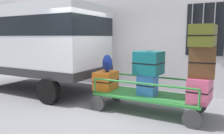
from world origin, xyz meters
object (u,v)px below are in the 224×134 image
object	(u,v)px
suitcase_midleft_bottom	(147,85)
suitcase_center_top	(203,35)
suitcase_center_bottom	(200,90)
van	(36,40)
suitcase_midleft_middle	(149,63)
luggage_cart	(147,97)
backpack	(107,63)
suitcase_left_bottom	(106,80)
suitcase_center_middle	(202,62)

from	to	relation	value
suitcase_midleft_bottom	suitcase_center_top	xyz separation A→B (m)	(1.16, 0.01, 1.15)
suitcase_midleft_bottom	suitcase_center_bottom	xyz separation A→B (m)	(1.16, 0.00, 0.02)
van	suitcase_center_bottom	distance (m)	5.31
suitcase_midleft_middle	suitcase_center_top	xyz separation A→B (m)	(1.16, -0.06, 0.63)
suitcase_midleft_bottom	suitcase_midleft_middle	xyz separation A→B (m)	(0.00, 0.06, 0.52)
luggage_cart	suitcase_center_bottom	bearing A→B (deg)	-0.95
suitcase_center_bottom	backpack	distance (m)	2.31
suitcase_center_bottom	suitcase_midleft_middle	bearing A→B (deg)	177.14
suitcase_center_bottom	suitcase_center_top	size ratio (longest dim) A/B	0.96
suitcase_midleft_bottom	suitcase_midleft_middle	world-z (taller)	suitcase_midleft_middle
suitcase_midleft_middle	suitcase_center_bottom	xyz separation A→B (m)	(1.16, -0.06, -0.50)
suitcase_left_bottom	suitcase_midleft_middle	bearing A→B (deg)	0.56
luggage_cart	suitcase_left_bottom	bearing A→B (deg)	178.65
luggage_cart	suitcase_center_bottom	distance (m)	1.21
suitcase_midleft_bottom	suitcase_midleft_middle	size ratio (longest dim) A/B	0.76
luggage_cart	suitcase_midleft_bottom	world-z (taller)	suitcase_midleft_bottom
suitcase_left_bottom	suitcase_center_top	size ratio (longest dim) A/B	0.89
suitcase_midleft_middle	backpack	distance (m)	1.12
luggage_cart	suitcase_midleft_middle	xyz separation A→B (m)	(0.00, 0.04, 0.83)
suitcase_center_middle	suitcase_center_bottom	bearing A→B (deg)	-90.00
suitcase_center_bottom	van	bearing A→B (deg)	175.65
van	suitcase_left_bottom	bearing A→B (deg)	-6.91
suitcase_midleft_bottom	backpack	distance (m)	1.20
suitcase_center_bottom	suitcase_center_top	xyz separation A→B (m)	(0.00, 0.00, 1.13)
luggage_cart	suitcase_left_bottom	size ratio (longest dim) A/B	3.78
suitcase_center_middle	suitcase_center_top	xyz separation A→B (m)	(0.00, -0.06, 0.55)
suitcase_midleft_bottom	van	bearing A→B (deg)	174.35
suitcase_center_top	suitcase_midleft_bottom	bearing A→B (deg)	-179.74
suitcase_center_top	van	bearing A→B (deg)	175.66
suitcase_midleft_bottom	suitcase_center_top	size ratio (longest dim) A/B	0.65
backpack	suitcase_left_bottom	bearing A→B (deg)	171.34
suitcase_center_middle	backpack	size ratio (longest dim) A/B	1.47
suitcase_midleft_middle	suitcase_center_bottom	world-z (taller)	suitcase_midleft_middle
van	suitcase_left_bottom	world-z (taller)	van
luggage_cart	suitcase_center_bottom	xyz separation A→B (m)	(1.16, -0.02, 0.33)
luggage_cart	suitcase_center_top	xyz separation A→B (m)	(1.16, -0.02, 1.46)
suitcase_left_bottom	luggage_cart	bearing A→B (deg)	-1.35
suitcase_center_middle	luggage_cart	bearing A→B (deg)	-178.15
van	backpack	bearing A→B (deg)	-6.94
suitcase_center_middle	backpack	bearing A→B (deg)	-179.57
suitcase_midleft_middle	suitcase_center_top	size ratio (longest dim) A/B	0.85
suitcase_midleft_middle	luggage_cart	bearing A→B (deg)	-90.00
van	luggage_cart	bearing A→B (deg)	-5.33
suitcase_center_top	backpack	bearing A→B (deg)	179.04
van	suitcase_left_bottom	xyz separation A→B (m)	(2.88, -0.35, -1.02)
luggage_cart	suitcase_left_bottom	distance (m)	1.20
suitcase_left_bottom	backpack	distance (m)	0.46
backpack	suitcase_midleft_bottom	bearing A→B (deg)	-2.22
suitcase_midleft_middle	suitcase_center_middle	xyz separation A→B (m)	(1.16, -0.00, 0.09)
suitcase_midleft_middle	backpack	world-z (taller)	suitcase_midleft_middle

